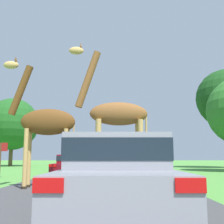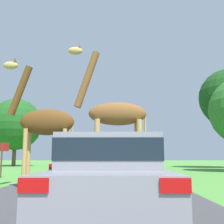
{
  "view_description": "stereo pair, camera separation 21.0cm",
  "coord_description": "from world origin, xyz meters",
  "px_view_note": "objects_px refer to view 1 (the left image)",
  "views": [
    {
      "loc": [
        0.68,
        -0.13,
        1.11
      ],
      "look_at": [
        0.72,
        10.21,
        2.75
      ],
      "focal_mm": 45.0,
      "sensor_mm": 36.0,
      "label": 1
    },
    {
      "loc": [
        0.89,
        -0.13,
        1.11
      ],
      "look_at": [
        0.72,
        10.21,
        2.75
      ],
      "focal_mm": 45.0,
      "sensor_mm": 36.0,
      "label": 2
    }
  ],
  "objects_px": {
    "car_queue_left": "(75,165)",
    "car_far_ahead": "(74,161)",
    "car_verge_right": "(89,160)",
    "car_queue_right": "(124,160)",
    "car_lead_maroon": "(115,175)",
    "giraffe_companion": "(43,123)",
    "tree_far_right": "(11,124)",
    "giraffe_near_road": "(114,118)"
  },
  "relations": [
    {
      "from": "giraffe_companion",
      "to": "car_queue_right",
      "type": "xyz_separation_m",
      "value": [
        3.67,
        14.78,
        -1.58
      ]
    },
    {
      "from": "giraffe_companion",
      "to": "car_queue_left",
      "type": "bearing_deg",
      "value": -10.3
    },
    {
      "from": "car_queue_right",
      "to": "giraffe_companion",
      "type": "bearing_deg",
      "value": -103.93
    },
    {
      "from": "car_far_ahead",
      "to": "car_verge_right",
      "type": "height_order",
      "value": "car_far_ahead"
    },
    {
      "from": "car_far_ahead",
      "to": "car_lead_maroon",
      "type": "bearing_deg",
      "value": -79.74
    },
    {
      "from": "car_verge_right",
      "to": "giraffe_near_road",
      "type": "bearing_deg",
      "value": -82.81
    },
    {
      "from": "giraffe_near_road",
      "to": "car_queue_left",
      "type": "relative_size",
      "value": 1.21
    },
    {
      "from": "car_queue_right",
      "to": "tree_far_right",
      "type": "height_order",
      "value": "tree_far_right"
    },
    {
      "from": "giraffe_companion",
      "to": "car_queue_right",
      "type": "bearing_deg",
      "value": -16.8
    },
    {
      "from": "giraffe_near_road",
      "to": "giraffe_companion",
      "type": "height_order",
      "value": "giraffe_near_road"
    },
    {
      "from": "car_lead_maroon",
      "to": "tree_far_right",
      "type": "height_order",
      "value": "tree_far_right"
    },
    {
      "from": "car_queue_right",
      "to": "car_lead_maroon",
      "type": "bearing_deg",
      "value": -93.19
    },
    {
      "from": "car_lead_maroon",
      "to": "tree_far_right",
      "type": "distance_m",
      "value": 29.53
    },
    {
      "from": "car_queue_left",
      "to": "car_verge_right",
      "type": "relative_size",
      "value": 1.02
    },
    {
      "from": "giraffe_near_road",
      "to": "car_lead_maroon",
      "type": "bearing_deg",
      "value": 175.25
    },
    {
      "from": "giraffe_near_road",
      "to": "car_queue_right",
      "type": "bearing_deg",
      "value": -8.47
    },
    {
      "from": "car_far_ahead",
      "to": "car_verge_right",
      "type": "xyz_separation_m",
      "value": [
        0.41,
        8.78,
        -0.03
      ]
    },
    {
      "from": "car_far_ahead",
      "to": "giraffe_near_road",
      "type": "bearing_deg",
      "value": -74.34
    },
    {
      "from": "giraffe_companion",
      "to": "car_queue_left",
      "type": "distance_m",
      "value": 5.0
    },
    {
      "from": "giraffe_near_road",
      "to": "car_verge_right",
      "type": "height_order",
      "value": "giraffe_near_road"
    },
    {
      "from": "tree_far_right",
      "to": "car_queue_left",
      "type": "bearing_deg",
      "value": -60.77
    },
    {
      "from": "car_lead_maroon",
      "to": "car_far_ahead",
      "type": "relative_size",
      "value": 1.0
    },
    {
      "from": "giraffe_near_road",
      "to": "car_queue_left",
      "type": "bearing_deg",
      "value": 19.24
    },
    {
      "from": "car_queue_right",
      "to": "car_queue_left",
      "type": "xyz_separation_m",
      "value": [
        -3.06,
        -10.12,
        -0.1
      ]
    },
    {
      "from": "giraffe_companion",
      "to": "car_lead_maroon",
      "type": "relative_size",
      "value": 1.15
    },
    {
      "from": "tree_far_right",
      "to": "car_verge_right",
      "type": "bearing_deg",
      "value": -18.23
    },
    {
      "from": "car_queue_right",
      "to": "car_verge_right",
      "type": "height_order",
      "value": "same"
    },
    {
      "from": "car_lead_maroon",
      "to": "car_queue_left",
      "type": "xyz_separation_m",
      "value": [
        -1.95,
        9.77,
        -0.12
      ]
    },
    {
      "from": "giraffe_near_road",
      "to": "giraffe_companion",
      "type": "relative_size",
      "value": 1.12
    },
    {
      "from": "car_lead_maroon",
      "to": "car_far_ahead",
      "type": "bearing_deg",
      "value": 100.26
    },
    {
      "from": "car_queue_right",
      "to": "car_queue_left",
      "type": "bearing_deg",
      "value": -106.82
    },
    {
      "from": "giraffe_companion",
      "to": "car_far_ahead",
      "type": "height_order",
      "value": "giraffe_companion"
    },
    {
      "from": "giraffe_near_road",
      "to": "car_far_ahead",
      "type": "xyz_separation_m",
      "value": [
        -2.77,
        9.87,
        -1.73
      ]
    },
    {
      "from": "car_lead_maroon",
      "to": "car_queue_right",
      "type": "distance_m",
      "value": 19.91
    },
    {
      "from": "car_far_ahead",
      "to": "car_queue_left",
      "type": "bearing_deg",
      "value": -81.65
    },
    {
      "from": "car_queue_left",
      "to": "car_far_ahead",
      "type": "relative_size",
      "value": 1.07
    },
    {
      "from": "car_queue_left",
      "to": "car_far_ahead",
      "type": "distance_m",
      "value": 5.37
    },
    {
      "from": "car_queue_right",
      "to": "giraffe_near_road",
      "type": "bearing_deg",
      "value": -94.17
    },
    {
      "from": "giraffe_companion",
      "to": "car_queue_left",
      "type": "height_order",
      "value": "giraffe_companion"
    },
    {
      "from": "car_far_ahead",
      "to": "tree_far_right",
      "type": "relative_size",
      "value": 0.54
    },
    {
      "from": "giraffe_companion",
      "to": "car_verge_right",
      "type": "bearing_deg",
      "value": -3.61
    },
    {
      "from": "car_queue_right",
      "to": "car_queue_left",
      "type": "relative_size",
      "value": 0.99
    }
  ]
}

